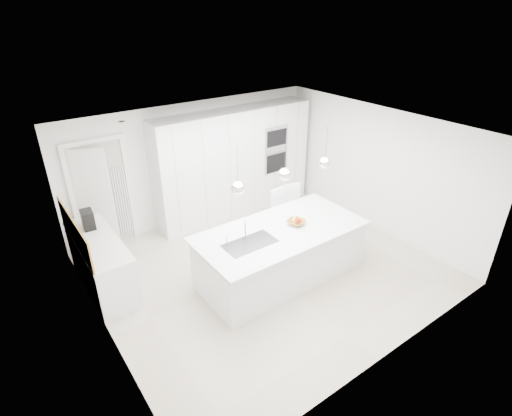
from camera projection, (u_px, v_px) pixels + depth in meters
floor at (266, 269)px, 7.10m from camera, size 5.50×5.50×0.00m
wall_back at (194, 162)px, 8.32m from camera, size 5.50×0.00×5.50m
wall_left at (96, 264)px, 5.10m from camera, size 0.00×5.00×5.00m
ceiling at (268, 132)px, 5.95m from camera, size 5.50×5.50×0.00m
tall_cabinets at (234, 163)px, 8.57m from camera, size 3.60×0.60×2.30m
oven_stack at (276, 150)px, 8.72m from camera, size 0.62×0.04×1.05m
doorway_frame at (102, 196)px, 7.39m from camera, size 1.11×0.08×2.13m
hallway_door at (90, 202)px, 7.24m from camera, size 0.76×0.38×2.00m
radiator at (121, 200)px, 7.63m from camera, size 0.32×0.04×1.40m
left_base_cabinets at (102, 264)px, 6.49m from camera, size 0.60×1.80×0.86m
left_worktop at (97, 241)px, 6.29m from camera, size 0.62×1.82×0.04m
oak_backsplash at (74, 232)px, 6.01m from camera, size 0.02×1.80×0.50m
island_base at (282, 255)px, 6.74m from camera, size 2.80×1.20×0.86m
island_worktop at (280, 231)px, 6.57m from camera, size 2.84×1.40×0.04m
island_sink at (250, 248)px, 6.22m from camera, size 0.84×0.44×0.18m
island_tap at (245, 229)px, 6.29m from camera, size 0.02×0.02×0.30m
pendant_left at (238, 188)px, 5.62m from camera, size 0.20×0.20×0.20m
pendant_mid at (284, 174)px, 6.06m from camera, size 0.20×0.20×0.20m
pendant_right at (325, 163)px, 6.50m from camera, size 0.20×0.20×0.20m
fruit_bowl at (296, 222)px, 6.70m from camera, size 0.38×0.38×0.07m
espresso_machine at (88, 220)px, 6.55m from camera, size 0.21×0.30×0.31m
bar_stool_left at (282, 218)px, 7.61m from camera, size 0.42×0.55×1.12m
bar_stool_right at (296, 213)px, 7.82m from camera, size 0.48×0.58×1.11m
apple_a at (298, 220)px, 6.69m from camera, size 0.08×0.08×0.08m
apple_b at (297, 221)px, 6.67m from camera, size 0.07×0.07×0.07m
apple_c at (299, 221)px, 6.70m from camera, size 0.07×0.07×0.07m
banana_bunch at (296, 219)px, 6.66m from camera, size 0.22×0.16×0.19m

